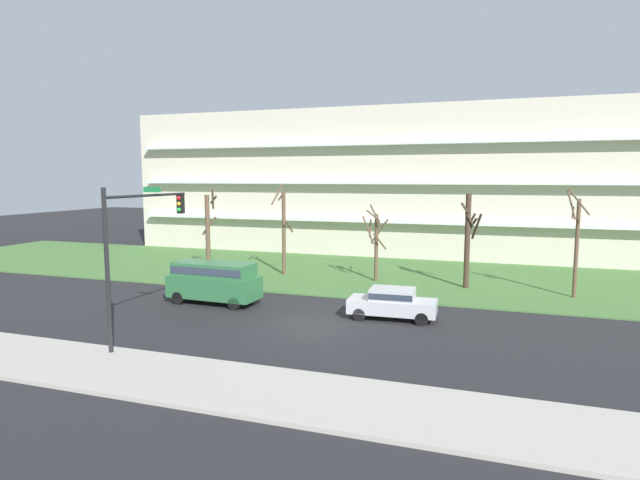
{
  "coord_description": "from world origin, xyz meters",
  "views": [
    {
      "loc": [
        8.21,
        -23.25,
        7.15
      ],
      "look_at": [
        -1.77,
        6.0,
        3.45
      ],
      "focal_mm": 29.47,
      "sensor_mm": 36.0,
      "label": 1
    }
  ],
  "objects_px": {
    "tree_far_left": "(208,231)",
    "tree_right": "(468,238)",
    "tree_center": "(376,242)",
    "sedan_silver_near_left": "(392,302)",
    "van_green_center_left": "(214,279)",
    "tree_far_right": "(576,243)",
    "tree_left": "(284,230)",
    "traffic_signal_mast": "(136,237)"
  },
  "relations": [
    {
      "from": "tree_far_left",
      "to": "tree_right",
      "type": "distance_m",
      "value": 18.69
    },
    {
      "from": "tree_right",
      "to": "tree_center",
      "type": "bearing_deg",
      "value": 177.65
    },
    {
      "from": "tree_far_left",
      "to": "tree_center",
      "type": "bearing_deg",
      "value": 2.64
    },
    {
      "from": "tree_center",
      "to": "sedan_silver_near_left",
      "type": "relative_size",
      "value": 1.19
    },
    {
      "from": "van_green_center_left",
      "to": "tree_right",
      "type": "bearing_deg",
      "value": -144.44
    },
    {
      "from": "sedan_silver_near_left",
      "to": "van_green_center_left",
      "type": "relative_size",
      "value": 0.85
    },
    {
      "from": "tree_far_left",
      "to": "tree_right",
      "type": "xyz_separation_m",
      "value": [
        18.68,
        0.33,
        0.09
      ]
    },
    {
      "from": "tree_far_left",
      "to": "tree_far_right",
      "type": "distance_m",
      "value": 24.84
    },
    {
      "from": "tree_left",
      "to": "tree_right",
      "type": "relative_size",
      "value": 1.09
    },
    {
      "from": "tree_far_right",
      "to": "van_green_center_left",
      "type": "bearing_deg",
      "value": -157.9
    },
    {
      "from": "tree_center",
      "to": "traffic_signal_mast",
      "type": "relative_size",
      "value": 0.79
    },
    {
      "from": "tree_far_left",
      "to": "tree_far_right",
      "type": "relative_size",
      "value": 0.96
    },
    {
      "from": "tree_center",
      "to": "sedan_silver_near_left",
      "type": "distance_m",
      "value": 9.64
    },
    {
      "from": "tree_far_right",
      "to": "tree_center",
      "type": "bearing_deg",
      "value": 175.02
    },
    {
      "from": "tree_center",
      "to": "sedan_silver_near_left",
      "type": "xyz_separation_m",
      "value": [
        2.93,
        -8.99,
        -1.89
      ]
    },
    {
      "from": "tree_right",
      "to": "tree_far_right",
      "type": "distance_m",
      "value": 6.21
    },
    {
      "from": "van_green_center_left",
      "to": "traffic_signal_mast",
      "type": "distance_m",
      "value": 7.98
    },
    {
      "from": "tree_far_left",
      "to": "tree_center",
      "type": "relative_size",
      "value": 1.18
    },
    {
      "from": "tree_far_right",
      "to": "traffic_signal_mast",
      "type": "distance_m",
      "value": 24.33
    },
    {
      "from": "tree_left",
      "to": "tree_center",
      "type": "bearing_deg",
      "value": -2.99
    },
    {
      "from": "tree_far_left",
      "to": "tree_left",
      "type": "bearing_deg",
      "value": 9.42
    },
    {
      "from": "tree_far_left",
      "to": "sedan_silver_near_left",
      "type": "distance_m",
      "value": 17.82
    },
    {
      "from": "tree_far_right",
      "to": "tree_far_left",
      "type": "bearing_deg",
      "value": 178.89
    },
    {
      "from": "tree_center",
      "to": "sedan_silver_near_left",
      "type": "height_order",
      "value": "tree_center"
    },
    {
      "from": "tree_left",
      "to": "traffic_signal_mast",
      "type": "bearing_deg",
      "value": -89.35
    },
    {
      "from": "tree_left",
      "to": "sedan_silver_near_left",
      "type": "xyz_separation_m",
      "value": [
        9.86,
        -9.35,
        -2.43
      ]
    },
    {
      "from": "tree_left",
      "to": "van_green_center_left",
      "type": "bearing_deg",
      "value": -92.25
    },
    {
      "from": "tree_right",
      "to": "tree_left",
      "type": "bearing_deg",
      "value": 177.31
    },
    {
      "from": "tree_far_right",
      "to": "tree_right",
      "type": "bearing_deg",
      "value": 172.44
    },
    {
      "from": "tree_left",
      "to": "sedan_silver_near_left",
      "type": "bearing_deg",
      "value": -43.5
    },
    {
      "from": "sedan_silver_near_left",
      "to": "van_green_center_left",
      "type": "distance_m",
      "value": 10.24
    },
    {
      "from": "tree_far_left",
      "to": "van_green_center_left",
      "type": "height_order",
      "value": "tree_far_left"
    },
    {
      "from": "tree_far_left",
      "to": "tree_center",
      "type": "distance_m",
      "value": 12.64
    },
    {
      "from": "tree_right",
      "to": "traffic_signal_mast",
      "type": "distance_m",
      "value": 20.55
    },
    {
      "from": "tree_far_right",
      "to": "van_green_center_left",
      "type": "xyz_separation_m",
      "value": [
        -19.51,
        -7.92,
        -1.92
      ]
    },
    {
      "from": "tree_right",
      "to": "tree_far_right",
      "type": "height_order",
      "value": "tree_far_right"
    },
    {
      "from": "van_green_center_left",
      "to": "tree_far_left",
      "type": "bearing_deg",
      "value": -55.29
    },
    {
      "from": "tree_far_right",
      "to": "sedan_silver_near_left",
      "type": "xyz_separation_m",
      "value": [
        -9.29,
        -7.92,
        -2.44
      ]
    },
    {
      "from": "tree_center",
      "to": "traffic_signal_mast",
      "type": "distance_m",
      "value": 17.7
    },
    {
      "from": "tree_far_left",
      "to": "van_green_center_left",
      "type": "bearing_deg",
      "value": -57.66
    },
    {
      "from": "tree_right",
      "to": "van_green_center_left",
      "type": "distance_m",
      "value": 16.07
    },
    {
      "from": "tree_left",
      "to": "tree_far_right",
      "type": "distance_m",
      "value": 19.2
    }
  ]
}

